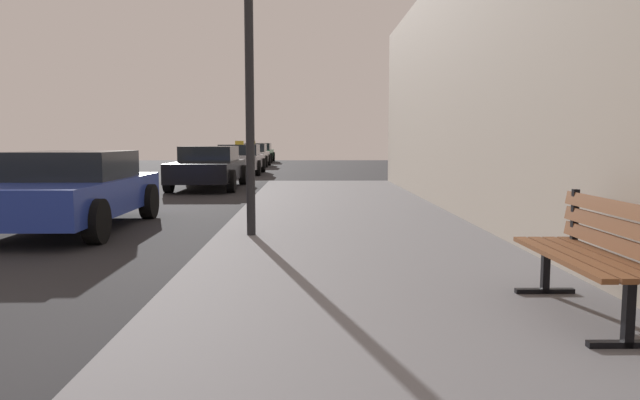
{
  "coord_description": "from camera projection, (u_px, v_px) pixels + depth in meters",
  "views": [
    {
      "loc": [
        3.3,
        -2.83,
        1.45
      ],
      "look_at": [
        3.4,
        2.57,
        0.89
      ],
      "focal_mm": 32.77,
      "sensor_mm": 36.0,
      "label": 1
    }
  ],
  "objects": [
    {
      "name": "car_white",
      "position": [
        252.0,
        155.0,
        32.64
      ],
      "size": [
        1.94,
        4.09,
        1.43
      ],
      "rotation": [
        0.0,
        0.0,
        3.14
      ],
      "color": "white",
      "rests_on": "ground_plane"
    },
    {
      "name": "street_lamp",
      "position": [
        249.0,
        0.0,
        7.73
      ],
      "size": [
        0.36,
        0.36,
        4.66
      ],
      "color": "black",
      "rests_on": "sidewalk"
    },
    {
      "name": "car_blue",
      "position": [
        72.0,
        190.0,
        9.49
      ],
      "size": [
        1.98,
        4.21,
        1.27
      ],
      "rotation": [
        0.0,
        0.0,
        3.14
      ],
      "color": "#233899",
      "rests_on": "ground_plane"
    },
    {
      "name": "car_silver",
      "position": [
        239.0,
        159.0,
        25.27
      ],
      "size": [
        2.06,
        4.03,
        1.43
      ],
      "rotation": [
        0.0,
        0.0,
        3.14
      ],
      "color": "#B7B7BF",
      "rests_on": "ground_plane"
    },
    {
      "name": "car_green",
      "position": [
        258.0,
        152.0,
        39.15
      ],
      "size": [
        2.03,
        4.23,
        1.27
      ],
      "rotation": [
        0.0,
        0.0,
        3.14
      ],
      "color": "#196638",
      "rests_on": "ground_plane"
    },
    {
      "name": "bench",
      "position": [
        595.0,
        248.0,
        4.27
      ],
      "size": [
        0.51,
        1.55,
        0.89
      ],
      "rotation": [
        0.0,
        0.0,
        -0.01
      ],
      "color": "brown",
      "rests_on": "sidewalk"
    },
    {
      "name": "car_black",
      "position": [
        209.0,
        167.0,
        17.7
      ],
      "size": [
        1.96,
        4.57,
        1.27
      ],
      "rotation": [
        0.0,
        0.0,
        3.14
      ],
      "color": "black",
      "rests_on": "ground_plane"
    }
  ]
}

